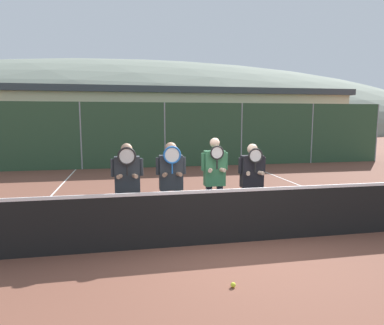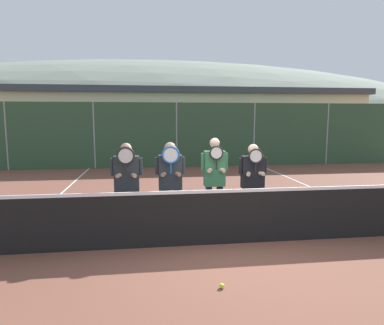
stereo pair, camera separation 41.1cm
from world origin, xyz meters
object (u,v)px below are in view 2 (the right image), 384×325
(player_leftmost, at_px, (127,180))
(car_center, at_px, (235,143))
(player_center_left, at_px, (170,179))
(tennis_ball_on_court, at_px, (222,286))
(player_center_right, at_px, (214,177))
(car_left_of_center, at_px, (137,145))
(player_rightmost, at_px, (253,179))
(car_far_left, at_px, (28,145))

(player_leftmost, height_order, car_center, car_center)
(player_center_left, distance_m, tennis_ball_on_court, 2.60)
(player_center_right, height_order, car_center, player_center_right)
(car_left_of_center, bearing_deg, player_leftmost, -89.56)
(player_center_left, relative_size, player_center_right, 0.96)
(car_left_of_center, height_order, tennis_ball_on_court, car_left_of_center)
(car_center, bearing_deg, player_leftmost, -114.55)
(player_center_left, xyz_separation_m, car_left_of_center, (-0.91, 10.72, -0.19))
(player_rightmost, relative_size, car_center, 0.40)
(player_center_right, bearing_deg, car_left_of_center, 99.50)
(tennis_ball_on_court, bearing_deg, player_center_left, 102.10)
(player_leftmost, height_order, tennis_ball_on_court, player_leftmost)
(player_center_right, relative_size, car_center, 0.42)
(car_far_left, bearing_deg, player_center_right, -56.89)
(player_leftmost, relative_size, tennis_ball_on_court, 25.68)
(player_rightmost, bearing_deg, car_far_left, 125.93)
(car_far_left, distance_m, tennis_ball_on_court, 14.53)
(car_left_of_center, bearing_deg, player_center_right, -80.50)
(player_center_left, relative_size, car_center, 0.41)
(player_leftmost, relative_size, player_center_right, 0.96)
(player_center_left, height_order, player_rightmost, player_center_left)
(car_left_of_center, height_order, car_center, car_center)
(player_rightmost, bearing_deg, player_center_left, -178.09)
(car_far_left, relative_size, car_center, 1.05)
(car_left_of_center, bearing_deg, car_center, 0.17)
(player_center_left, bearing_deg, car_far_left, 119.48)
(car_far_left, xyz_separation_m, car_center, (10.10, 0.11, -0.01))
(player_rightmost, relative_size, tennis_ball_on_court, 24.94)
(car_center, bearing_deg, car_left_of_center, -179.83)
(player_rightmost, xyz_separation_m, car_far_left, (-7.66, 10.57, -0.09))
(player_center_right, xyz_separation_m, player_rightmost, (0.78, -0.02, -0.05))
(player_leftmost, xyz_separation_m, player_center_right, (1.70, 0.08, 0.01))
(player_center_right, xyz_separation_m, car_left_of_center, (-1.78, 10.65, -0.19))
(player_leftmost, relative_size, car_center, 0.41)
(player_rightmost, distance_m, car_center, 10.95)
(player_center_right, relative_size, car_far_left, 0.40)
(player_leftmost, height_order, car_left_of_center, player_leftmost)
(player_leftmost, xyz_separation_m, car_far_left, (-5.19, 10.64, -0.13))
(player_leftmost, height_order, car_far_left, car_far_left)
(player_center_left, height_order, tennis_ball_on_court, player_center_left)
(player_center_right, bearing_deg, car_far_left, 123.11)
(player_rightmost, height_order, car_center, car_center)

